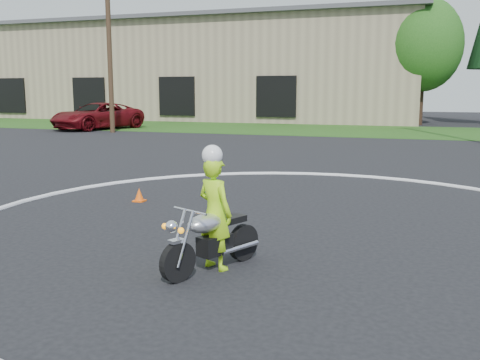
% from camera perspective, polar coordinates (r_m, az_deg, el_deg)
% --- Properties ---
extents(ground, '(120.00, 120.00, 0.00)m').
position_cam_1_polar(ground, '(7.17, -0.65, -10.33)').
color(ground, black).
rests_on(ground, ground).
extents(grass_strip, '(120.00, 10.00, 0.02)m').
position_cam_1_polar(grass_strip, '(33.52, 14.99, 5.05)').
color(grass_strip, '#1E4714').
rests_on(grass_strip, ground).
extents(course_markings, '(19.05, 19.05, 0.12)m').
position_cam_1_polar(course_markings, '(10.98, 17.96, -3.71)').
color(course_markings, silver).
rests_on(course_markings, ground).
extents(primary_motorcycle, '(0.94, 1.65, 0.93)m').
position_cam_1_polar(primary_motorcycle, '(7.28, -3.14, -6.30)').
color(primary_motorcycle, black).
rests_on(primary_motorcycle, ground).
extents(rider_primary_grp, '(0.67, 0.58, 1.72)m').
position_cam_1_polar(rider_primary_grp, '(7.30, -2.71, -3.17)').
color(rider_primary_grp, '#ACF019').
rests_on(rider_primary_grp, ground).
extents(pickup_grp, '(4.50, 6.60, 1.68)m').
position_cam_1_polar(pickup_grp, '(35.28, -14.98, 6.61)').
color(pickup_grp, '#610B10').
rests_on(pickup_grp, ground).
extents(warehouse, '(41.00, 17.00, 8.30)m').
position_cam_1_polar(warehouse, '(50.61, -4.87, 11.44)').
color(warehouse, tan).
rests_on(warehouse, ground).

